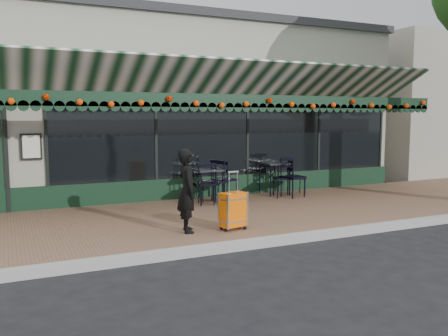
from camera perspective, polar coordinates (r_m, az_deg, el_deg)
name	(u,v)px	position (r m, az deg, el deg)	size (l,w,h in m)	color
ground	(282,243)	(8.18, 7.02, -8.92)	(80.00, 80.00, 0.00)	black
sidewalk	(231,216)	(9.87, 0.87, -5.78)	(18.00, 4.00, 0.15)	brown
curb	(285,240)	(8.10, 7.33, -8.54)	(18.00, 0.16, 0.15)	#9E9E99
restaurant_building	(151,112)	(15.13, -8.81, 6.73)	(12.00, 9.60, 4.50)	gray
neighbor_building_right	(443,110)	(22.61, 24.81, 6.39)	(12.00, 8.00, 4.80)	gray
woman	(187,190)	(8.14, -4.42, -2.71)	(0.53, 0.34, 1.44)	black
suitcase	(233,210)	(8.34, 1.10, -5.11)	(0.50, 0.35, 1.02)	#F96607
cafe_table_a	(275,165)	(12.06, 6.12, 0.31)	(0.67, 0.67, 0.82)	black
cafe_table_b	(208,172)	(10.91, -1.99, -0.52)	(0.63, 0.63, 0.78)	black
chair_a_left	(283,179)	(11.69, 7.11, -1.28)	(0.46, 0.46, 0.92)	black
chair_a_right	(296,178)	(12.16, 8.70, -1.24)	(0.41, 0.41, 0.82)	black
chair_a_front	(293,177)	(11.72, 8.29, -1.12)	(0.49, 0.49, 0.98)	black
chair_b_left	(215,182)	(10.85, -1.10, -1.70)	(0.48, 0.48, 0.96)	black
chair_b_right	(224,180)	(11.08, 0.04, -1.45)	(0.50, 0.50, 0.99)	black
chair_b_front	(208,184)	(10.61, -1.90, -1.94)	(0.47, 0.47, 0.94)	black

